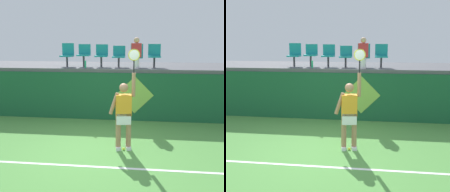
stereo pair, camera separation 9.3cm
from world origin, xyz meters
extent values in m
plane|color=#519342|center=(0.00, 0.00, 0.00)|extent=(40.00, 40.00, 0.00)
cube|color=#195633|center=(0.00, 2.91, 0.82)|extent=(11.07, 0.20, 1.63)
cube|color=#56565B|center=(0.00, 4.31, 1.69)|extent=(11.07, 2.91, 0.12)
cube|color=white|center=(0.00, -0.73, 0.00)|extent=(9.96, 0.08, 0.01)
cube|color=white|center=(0.61, 0.30, 0.04)|extent=(0.16, 0.28, 0.08)
cube|color=white|center=(0.87, 0.34, 0.04)|extent=(0.16, 0.28, 0.08)
cylinder|color=#A87A56|center=(0.61, 0.30, 0.45)|extent=(0.13, 0.13, 0.90)
cylinder|color=#A87A56|center=(0.87, 0.34, 0.45)|extent=(0.13, 0.13, 0.90)
cube|color=white|center=(0.74, 0.32, 0.82)|extent=(0.39, 0.28, 0.28)
cube|color=orange|center=(0.74, 0.32, 1.16)|extent=(0.41, 0.28, 0.52)
sphere|color=#A87A56|center=(0.74, 0.32, 1.59)|extent=(0.22, 0.22, 0.22)
cylinder|color=#A87A56|center=(0.50, 0.28, 1.20)|extent=(0.27, 0.13, 0.55)
cylinder|color=#A87A56|center=(0.97, 0.36, 1.66)|extent=(0.09, 0.09, 0.58)
cylinder|color=black|center=(0.97, 0.36, 2.10)|extent=(0.03, 0.03, 0.30)
torus|color=gold|center=(0.97, 0.36, 2.38)|extent=(0.28, 0.07, 0.28)
ellipsoid|color=silver|center=(0.97, 0.36, 2.38)|extent=(0.24, 0.06, 0.24)
sphere|color=#D1E533|center=(0.76, 0.25, 0.03)|extent=(0.07, 0.07, 0.07)
cylinder|color=#26B272|center=(-0.79, 3.03, 1.88)|extent=(0.06, 0.06, 0.26)
cylinder|color=#38383D|center=(-1.58, 3.53, 1.93)|extent=(0.07, 0.07, 0.36)
cube|color=teal|center=(-1.58, 3.53, 2.14)|extent=(0.44, 0.42, 0.05)
cube|color=teal|center=(-1.58, 3.72, 2.38)|extent=(0.44, 0.04, 0.43)
cylinder|color=#38383D|center=(-0.96, 3.53, 1.95)|extent=(0.07, 0.07, 0.39)
cube|color=teal|center=(-0.96, 3.53, 2.17)|extent=(0.44, 0.42, 0.05)
cube|color=teal|center=(-0.96, 3.72, 2.38)|extent=(0.44, 0.04, 0.37)
cylinder|color=#38383D|center=(-0.31, 3.53, 1.94)|extent=(0.07, 0.07, 0.37)
cube|color=teal|center=(-0.31, 3.53, 2.15)|extent=(0.44, 0.42, 0.05)
cube|color=teal|center=(-0.31, 3.72, 2.36)|extent=(0.44, 0.04, 0.38)
cylinder|color=#38383D|center=(0.32, 3.53, 1.93)|extent=(0.07, 0.07, 0.34)
cube|color=teal|center=(0.32, 3.53, 2.12)|extent=(0.44, 0.42, 0.05)
cube|color=teal|center=(0.32, 3.72, 2.33)|extent=(0.44, 0.04, 0.36)
cylinder|color=#38383D|center=(0.95, 3.53, 1.92)|extent=(0.07, 0.07, 0.33)
cube|color=teal|center=(0.95, 3.53, 2.11)|extent=(0.44, 0.42, 0.05)
cube|color=teal|center=(0.95, 3.72, 2.36)|extent=(0.44, 0.04, 0.45)
cylinder|color=#38383D|center=(1.57, 3.53, 1.93)|extent=(0.07, 0.07, 0.36)
cube|color=teal|center=(1.57, 3.53, 2.14)|extent=(0.44, 0.42, 0.05)
cube|color=teal|center=(1.57, 3.72, 2.37)|extent=(0.44, 0.04, 0.41)
cylinder|color=white|center=(0.95, 3.15, 1.95)|extent=(0.20, 0.20, 0.39)
cube|color=red|center=(0.95, 3.15, 2.38)|extent=(0.34, 0.20, 0.47)
sphere|color=#DBAD84|center=(0.95, 3.15, 2.71)|extent=(0.19, 0.19, 0.19)
cube|color=#195633|center=(0.93, 2.80, 0.00)|extent=(0.90, 0.01, 0.00)
plane|color=#8CC64C|center=(0.93, 2.80, 0.90)|extent=(1.27, 0.00, 1.27)
camera|label=1|loc=(1.21, -6.15, 2.75)|focal=43.52mm
camera|label=2|loc=(1.30, -6.14, 2.75)|focal=43.52mm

